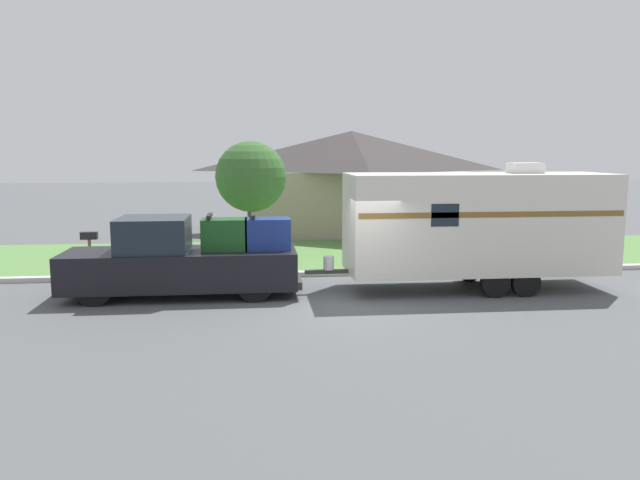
{
  "coord_description": "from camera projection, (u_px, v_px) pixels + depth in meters",
  "views": [
    {
      "loc": [
        -2.33,
        -14.41,
        3.71
      ],
      "look_at": [
        -0.61,
        1.53,
        1.4
      ],
      "focal_mm": 35.0,
      "sensor_mm": 36.0,
      "label": 1
    }
  ],
  "objects": [
    {
      "name": "mailbox",
      "position": [
        89.0,
        242.0,
        18.45
      ],
      "size": [
        0.48,
        0.2,
        1.32
      ],
      "color": "brown",
      "rests_on": "ground_plane"
    },
    {
      "name": "house_across_street",
      "position": [
        351.0,
        179.0,
        28.77
      ],
      "size": [
        10.31,
        6.78,
        4.58
      ],
      "color": "gray",
      "rests_on": "ground_plane"
    },
    {
      "name": "curb_strip",
      "position": [
        332.0,
        273.0,
        18.64
      ],
      "size": [
        80.0,
        0.3,
        0.14
      ],
      "color": "beige",
      "rests_on": "ground_plane"
    },
    {
      "name": "lawn_strip",
      "position": [
        319.0,
        255.0,
        22.24
      ],
      "size": [
        80.0,
        7.0,
        0.03
      ],
      "color": "#568442",
      "rests_on": "ground_plane"
    },
    {
      "name": "pickup_truck",
      "position": [
        183.0,
        260.0,
        15.89
      ],
      "size": [
        5.96,
        1.94,
        2.1
      ],
      "color": "black",
      "rests_on": "ground_plane"
    },
    {
      "name": "ground_plane",
      "position": [
        352.0,
        306.0,
        14.96
      ],
      "size": [
        120.0,
        120.0,
        0.0
      ],
      "primitive_type": "plane",
      "color": "#515456"
    },
    {
      "name": "travel_trailer",
      "position": [
        478.0,
        223.0,
        16.59
      ],
      "size": [
        8.11,
        2.26,
        3.39
      ],
      "color": "black",
      "rests_on": "ground_plane"
    },
    {
      "name": "tree_in_yard",
      "position": [
        251.0,
        177.0,
        21.33
      ],
      "size": [
        2.42,
        2.42,
        4.03
      ],
      "color": "brown",
      "rests_on": "ground_plane"
    }
  ]
}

